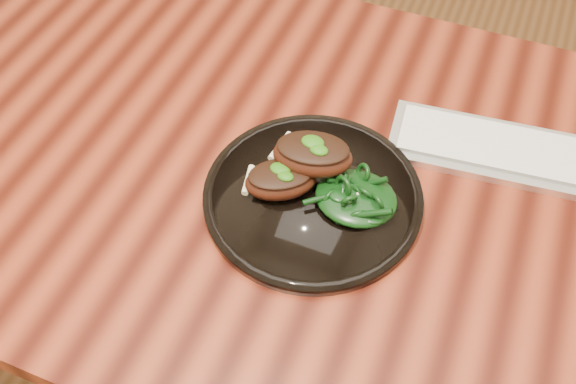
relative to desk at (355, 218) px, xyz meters
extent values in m
cube|color=#360D06|center=(0.00, 0.00, 0.06)|extent=(1.60, 0.80, 0.04)
cylinder|color=#36150C|center=(-0.74, 0.34, -0.31)|extent=(0.06, 0.06, 0.71)
cylinder|color=black|center=(-0.05, -0.05, 0.09)|extent=(0.29, 0.29, 0.02)
torus|color=black|center=(-0.05, -0.05, 0.09)|extent=(0.29, 0.29, 0.01)
cylinder|color=black|center=(-0.05, -0.05, 0.10)|extent=(0.19, 0.19, 0.00)
ellipsoid|color=#3A160B|center=(-0.09, -0.06, 0.12)|extent=(0.11, 0.10, 0.04)
ellipsoid|color=black|center=(-0.09, -0.06, 0.13)|extent=(0.10, 0.09, 0.01)
cylinder|color=beige|center=(-0.13, -0.07, 0.11)|extent=(0.02, 0.05, 0.01)
ellipsoid|color=#154D08|center=(-0.09, -0.06, 0.14)|extent=(0.03, 0.02, 0.01)
ellipsoid|color=#3A160B|center=(-0.06, -0.02, 0.14)|extent=(0.12, 0.09, 0.04)
ellipsoid|color=black|center=(-0.06, -0.02, 0.15)|extent=(0.11, 0.08, 0.01)
cylinder|color=beige|center=(-0.11, -0.02, 0.13)|extent=(0.02, 0.05, 0.01)
ellipsoid|color=#154D08|center=(-0.06, -0.02, 0.16)|extent=(0.03, 0.02, 0.01)
ellipsoid|color=#154D08|center=(-0.09, 0.01, 0.10)|extent=(0.08, 0.05, 0.01)
ellipsoid|color=black|center=(0.01, -0.05, 0.11)|extent=(0.11, 0.10, 0.02)
cube|color=silver|center=(0.20, 0.13, 0.09)|extent=(0.39, 0.15, 0.01)
cube|color=white|center=(0.20, 0.13, 0.10)|extent=(0.36, 0.12, 0.01)
camera|label=1|loc=(0.12, -0.55, 0.77)|focal=40.00mm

